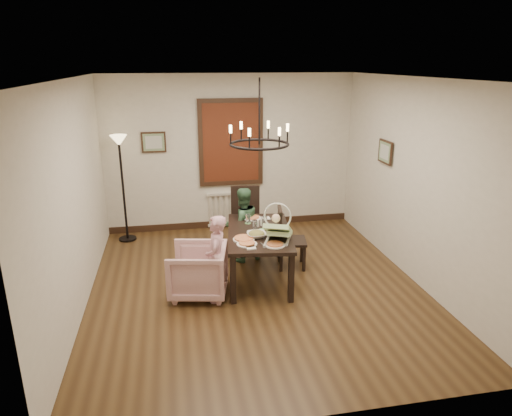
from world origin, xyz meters
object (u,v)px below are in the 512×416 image
object	(u,v)px
chair_right	(292,237)
seated_man	(242,231)
chair_far	(246,220)
armchair	(198,271)
dining_table	(259,237)
drinking_glass	(255,225)
floor_lamp	(123,190)
elderly_woman	(217,266)
baby_bouncer	(278,228)

from	to	relation	value
chair_right	seated_man	xyz separation A→B (m)	(-0.69, 0.38, 0.01)
chair_far	armchair	xyz separation A→B (m)	(-0.87, -1.33, -0.19)
dining_table	chair_right	world-z (taller)	chair_right
seated_man	drinking_glass	xyz separation A→B (m)	(0.09, -0.59, 0.31)
seated_man	floor_lamp	bearing A→B (deg)	-49.45
chair_far	floor_lamp	size ratio (longest dim) A/B	0.59
chair_far	chair_right	distance (m)	0.92
armchair	seated_man	bearing A→B (deg)	153.99
elderly_woman	baby_bouncer	world-z (taller)	baby_bouncer
floor_lamp	drinking_glass	bearing A→B (deg)	-42.99
dining_table	floor_lamp	distance (m)	2.75
armchair	baby_bouncer	distance (m)	1.21
chair_far	baby_bouncer	world-z (taller)	baby_bouncer
armchair	baby_bouncer	bearing A→B (deg)	98.60
seated_man	baby_bouncer	distance (m)	1.17
chair_right	armchair	distance (m)	1.58
elderly_woman	drinking_glass	world-z (taller)	elderly_woman
chair_right	drinking_glass	bearing A→B (deg)	119.03
dining_table	chair_far	bearing A→B (deg)	98.90
armchair	drinking_glass	world-z (taller)	drinking_glass
dining_table	floor_lamp	size ratio (longest dim) A/B	0.91
chair_far	elderly_woman	bearing A→B (deg)	-107.29
chair_right	baby_bouncer	size ratio (longest dim) A/B	1.76
armchair	floor_lamp	xyz separation A→B (m)	(-1.10, 2.21, 0.56)
dining_table	armchair	bearing A→B (deg)	-152.13
baby_bouncer	floor_lamp	xyz separation A→B (m)	(-2.17, 2.26, 0.00)
seated_man	floor_lamp	distance (m)	2.26
chair_far	drinking_glass	xyz separation A→B (m)	(-0.03, -0.92, 0.26)
drinking_glass	floor_lamp	size ratio (longest dim) A/B	0.08
dining_table	chair_right	xyz separation A→B (m)	(0.56, 0.29, -0.16)
dining_table	drinking_glass	world-z (taller)	drinking_glass
seated_man	baby_bouncer	xyz separation A→B (m)	(0.32, -1.05, 0.41)
armchair	seated_man	xyz separation A→B (m)	(0.76, 1.00, 0.14)
dining_table	chair_right	size ratio (longest dim) A/B	1.74
dining_table	floor_lamp	xyz separation A→B (m)	(-1.99, 1.89, 0.26)
dining_table	chair_right	distance (m)	0.65
elderly_woman	chair_right	bearing A→B (deg)	136.95
elderly_woman	floor_lamp	xyz separation A→B (m)	(-1.33, 2.40, 0.42)
elderly_woman	seated_man	xyz separation A→B (m)	(0.53, 1.18, 0.01)
floor_lamp	armchair	bearing A→B (deg)	-63.63
elderly_woman	floor_lamp	bearing A→B (deg)	-137.18
dining_table	seated_man	size ratio (longest dim) A/B	1.69
baby_bouncer	elderly_woman	bearing A→B (deg)	-149.21
drinking_glass	chair_right	bearing A→B (deg)	19.06
baby_bouncer	floor_lamp	size ratio (longest dim) A/B	0.30
baby_bouncer	drinking_glass	world-z (taller)	baby_bouncer
drinking_glass	seated_man	bearing A→B (deg)	98.24
seated_man	floor_lamp	world-z (taller)	floor_lamp
dining_table	armchair	distance (m)	0.99
dining_table	floor_lamp	world-z (taller)	floor_lamp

